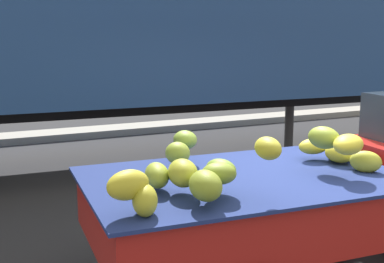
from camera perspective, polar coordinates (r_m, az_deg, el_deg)
The scene contains 3 objects.
ground at distance 5.69m, azimuth 13.77°, elevation -13.96°, with size 220.00×220.00×0.00m, color #28282B.
curb_strip at distance 12.37m, azimuth -8.90°, elevation 0.12°, with size 80.00×0.80×0.16m, color gray.
semi_trailer at distance 9.04m, azimuth -7.34°, elevation 11.93°, with size 12.12×3.21×3.95m.
Camera 1 is at (-3.29, -4.00, 2.36)m, focal length 47.25 mm.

